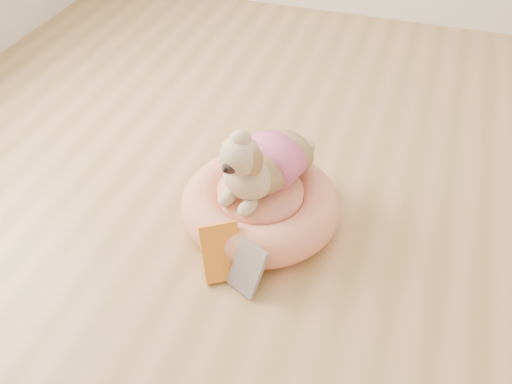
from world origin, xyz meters
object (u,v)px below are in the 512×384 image
(dog, at_px, (262,151))
(book_white, at_px, (247,268))
(pet_bed, at_px, (260,205))
(book_yellow, at_px, (221,252))

(dog, relative_size, book_white, 2.44)
(pet_bed, bearing_deg, book_yellow, -99.00)
(book_yellow, xyz_separation_m, book_white, (0.10, -0.03, -0.01))
(book_yellow, bearing_deg, pet_bed, 47.84)
(dog, xyz_separation_m, book_white, (0.06, -0.33, -0.22))
(dog, bearing_deg, book_white, -62.44)
(book_white, bearing_deg, dog, 125.95)
(book_yellow, height_order, book_white, book_yellow)
(dog, distance_m, book_white, 0.40)
(pet_bed, relative_size, book_white, 3.39)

